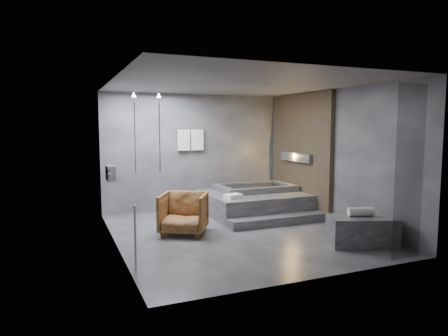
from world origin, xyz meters
name	(u,v)px	position (x,y,z in m)	size (l,w,h in m)	color
room	(251,142)	(0.40, 0.24, 1.73)	(5.00, 5.04, 2.82)	#2F2F31
tub_deck	(253,203)	(1.05, 1.45, 0.25)	(2.20, 2.00, 0.50)	#343437
tub_step	(278,220)	(1.05, 0.27, 0.09)	(2.20, 0.36, 0.18)	#343437
concrete_bench	(362,231)	(1.64, -1.53, 0.25)	(1.10, 0.60, 0.49)	#323234
driftwood_chair	(184,213)	(-0.96, 0.36, 0.39)	(0.84, 0.86, 0.78)	#472811
rolled_towel	(361,212)	(1.64, -1.48, 0.57)	(0.15, 0.15, 0.43)	white
deck_towel	(233,196)	(0.30, 0.88, 0.55)	(0.34, 0.25, 0.09)	white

